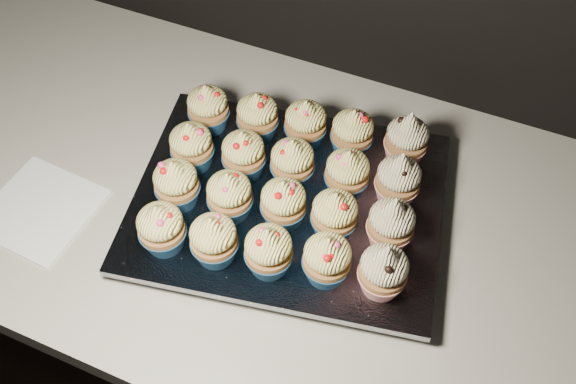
# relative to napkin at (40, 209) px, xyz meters

# --- Properties ---
(cabinet) EXTENTS (2.40, 0.60, 0.86)m
(cabinet) POSITION_rel_napkin_xyz_m (0.14, 0.15, -0.47)
(cabinet) COLOR black
(cabinet) RESTS_ON ground
(worktop) EXTENTS (2.44, 0.64, 0.04)m
(worktop) POSITION_rel_napkin_xyz_m (0.14, 0.15, -0.02)
(worktop) COLOR beige
(worktop) RESTS_ON cabinet
(napkin) EXTENTS (0.16, 0.16, 0.00)m
(napkin) POSITION_rel_napkin_xyz_m (0.00, 0.00, 0.00)
(napkin) COLOR white
(napkin) RESTS_ON worktop
(baking_tray) EXTENTS (0.45, 0.37, 0.02)m
(baking_tray) POSITION_rel_napkin_xyz_m (0.33, 0.14, 0.01)
(baking_tray) COLOR black
(baking_tray) RESTS_ON worktop
(foil_lining) EXTENTS (0.49, 0.41, 0.01)m
(foil_lining) POSITION_rel_napkin_xyz_m (0.33, 0.14, 0.03)
(foil_lining) COLOR silver
(foil_lining) RESTS_ON baking_tray
(cupcake_0) EXTENTS (0.06, 0.06, 0.08)m
(cupcake_0) POSITION_rel_napkin_xyz_m (0.21, 0.01, 0.07)
(cupcake_0) COLOR navy
(cupcake_0) RESTS_ON foil_lining
(cupcake_1) EXTENTS (0.06, 0.06, 0.08)m
(cupcake_1) POSITION_rel_napkin_xyz_m (0.28, 0.02, 0.07)
(cupcake_1) COLOR navy
(cupcake_1) RESTS_ON foil_lining
(cupcake_2) EXTENTS (0.06, 0.06, 0.08)m
(cupcake_2) POSITION_rel_napkin_xyz_m (0.35, 0.03, 0.07)
(cupcake_2) COLOR navy
(cupcake_2) RESTS_ON foil_lining
(cupcake_3) EXTENTS (0.06, 0.06, 0.08)m
(cupcake_3) POSITION_rel_napkin_xyz_m (0.43, 0.05, 0.07)
(cupcake_3) COLOR navy
(cupcake_3) RESTS_ON foil_lining
(cupcake_4) EXTENTS (0.06, 0.06, 0.10)m
(cupcake_4) POSITION_rel_napkin_xyz_m (0.50, 0.06, 0.07)
(cupcake_4) COLOR red
(cupcake_4) RESTS_ON foil_lining
(cupcake_5) EXTENTS (0.06, 0.06, 0.08)m
(cupcake_5) POSITION_rel_napkin_xyz_m (0.20, 0.08, 0.07)
(cupcake_5) COLOR navy
(cupcake_5) RESTS_ON foil_lining
(cupcake_6) EXTENTS (0.06, 0.06, 0.08)m
(cupcake_6) POSITION_rel_napkin_xyz_m (0.27, 0.09, 0.07)
(cupcake_6) COLOR navy
(cupcake_6) RESTS_ON foil_lining
(cupcake_7) EXTENTS (0.06, 0.06, 0.08)m
(cupcake_7) POSITION_rel_napkin_xyz_m (0.34, 0.10, 0.07)
(cupcake_7) COLOR navy
(cupcake_7) RESTS_ON foil_lining
(cupcake_8) EXTENTS (0.06, 0.06, 0.08)m
(cupcake_8) POSITION_rel_napkin_xyz_m (0.41, 0.11, 0.07)
(cupcake_8) COLOR navy
(cupcake_8) RESTS_ON foil_lining
(cupcake_9) EXTENTS (0.06, 0.06, 0.10)m
(cupcake_9) POSITION_rel_napkin_xyz_m (0.48, 0.13, 0.07)
(cupcake_9) COLOR red
(cupcake_9) RESTS_ON foil_lining
(cupcake_10) EXTENTS (0.06, 0.06, 0.08)m
(cupcake_10) POSITION_rel_napkin_xyz_m (0.18, 0.14, 0.07)
(cupcake_10) COLOR navy
(cupcake_10) RESTS_ON foil_lining
(cupcake_11) EXTENTS (0.06, 0.06, 0.08)m
(cupcake_11) POSITION_rel_napkin_xyz_m (0.26, 0.16, 0.07)
(cupcake_11) COLOR navy
(cupcake_11) RESTS_ON foil_lining
(cupcake_12) EXTENTS (0.06, 0.06, 0.08)m
(cupcake_12) POSITION_rel_napkin_xyz_m (0.33, 0.17, 0.07)
(cupcake_12) COLOR navy
(cupcake_12) RESTS_ON foil_lining
(cupcake_13) EXTENTS (0.06, 0.06, 0.08)m
(cupcake_13) POSITION_rel_napkin_xyz_m (0.40, 0.19, 0.07)
(cupcake_13) COLOR navy
(cupcake_13) RESTS_ON foil_lining
(cupcake_14) EXTENTS (0.06, 0.06, 0.10)m
(cupcake_14) POSITION_rel_napkin_xyz_m (0.47, 0.20, 0.07)
(cupcake_14) COLOR red
(cupcake_14) RESTS_ON foil_lining
(cupcake_15) EXTENTS (0.06, 0.06, 0.08)m
(cupcake_15) POSITION_rel_napkin_xyz_m (0.17, 0.22, 0.07)
(cupcake_15) COLOR navy
(cupcake_15) RESTS_ON foil_lining
(cupcake_16) EXTENTS (0.06, 0.06, 0.08)m
(cupcake_16) POSITION_rel_napkin_xyz_m (0.24, 0.23, 0.07)
(cupcake_16) COLOR navy
(cupcake_16) RESTS_ON foil_lining
(cupcake_17) EXTENTS (0.06, 0.06, 0.08)m
(cupcake_17) POSITION_rel_napkin_xyz_m (0.31, 0.25, 0.07)
(cupcake_17) COLOR navy
(cupcake_17) RESTS_ON foil_lining
(cupcake_18) EXTENTS (0.06, 0.06, 0.08)m
(cupcake_18) POSITION_rel_napkin_xyz_m (0.38, 0.26, 0.07)
(cupcake_18) COLOR navy
(cupcake_18) RESTS_ON foil_lining
(cupcake_19) EXTENTS (0.06, 0.06, 0.10)m
(cupcake_19) POSITION_rel_napkin_xyz_m (0.46, 0.28, 0.07)
(cupcake_19) COLOR red
(cupcake_19) RESTS_ON foil_lining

